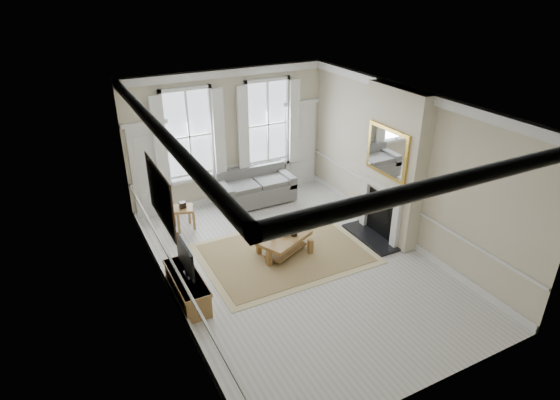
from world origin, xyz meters
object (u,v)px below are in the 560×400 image
sofa (255,189)px  tv_stand (187,288)px  side_table (183,212)px  coffee_table (285,240)px

sofa → tv_stand: bearing=-131.9°
sofa → side_table: sofa is taller
sofa → coffee_table: sofa is taller
side_table → coffee_table: 2.60m
side_table → coffee_table: bearing=-52.8°
coffee_table → tv_stand: size_ratio=0.93×
coffee_table → tv_stand: tv_stand is taller
sofa → tv_stand: sofa is taller
sofa → coffee_table: 2.63m
tv_stand → side_table: bearing=74.4°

